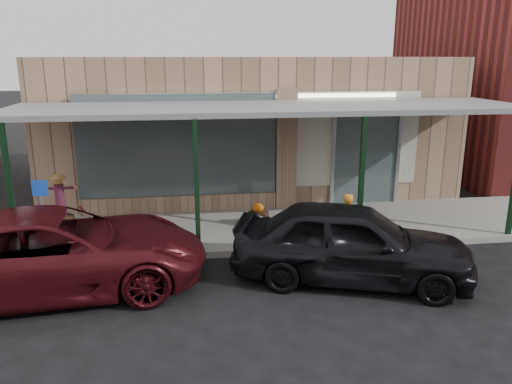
{
  "coord_description": "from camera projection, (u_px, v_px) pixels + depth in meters",
  "views": [
    {
      "loc": [
        -1.99,
        -8.04,
        4.22
      ],
      "look_at": [
        -0.48,
        2.6,
        1.29
      ],
      "focal_mm": 35.0,
      "sensor_mm": 36.0,
      "label": 1
    }
  ],
  "objects": [
    {
      "name": "ground",
      "position": [
        302.0,
        296.0,
        9.06
      ],
      "size": [
        120.0,
        120.0,
        0.0
      ],
      "primitive_type": "plane",
      "color": "black",
      "rests_on": "ground"
    },
    {
      "name": "sidewalk",
      "position": [
        269.0,
        228.0,
        12.48
      ],
      "size": [
        40.0,
        3.2,
        0.15
      ],
      "primitive_type": "cube",
      "color": "gray",
      "rests_on": "ground"
    },
    {
      "name": "storefront",
      "position": [
        246.0,
        124.0,
        16.31
      ],
      "size": [
        12.0,
        6.25,
        4.2
      ],
      "color": "#A47E64",
      "rests_on": "ground"
    },
    {
      "name": "awning",
      "position": [
        270.0,
        110.0,
        11.67
      ],
      "size": [
        12.0,
        3.0,
        3.04
      ],
      "color": "slate",
      "rests_on": "ground"
    },
    {
      "name": "block_buildings_near",
      "position": [
        300.0,
        70.0,
        17.13
      ],
      "size": [
        61.0,
        8.0,
        8.0
      ],
      "color": "maroon",
      "rests_on": "ground"
    },
    {
      "name": "barrel_scarecrow",
      "position": [
        61.0,
        212.0,
        11.92
      ],
      "size": [
        0.87,
        0.65,
        1.43
      ],
      "rotation": [
        0.0,
        0.0,
        0.2
      ],
      "color": "#44311B",
      "rests_on": "sidewalk"
    },
    {
      "name": "barrel_pumpkin",
      "position": [
        258.0,
        217.0,
        12.35
      ],
      "size": [
        0.6,
        0.6,
        0.62
      ],
      "rotation": [
        0.0,
        0.0,
        0.15
      ],
      "color": "#44311B",
      "rests_on": "sidewalk"
    },
    {
      "name": "handicap_sign",
      "position": [
        42.0,
        207.0,
        10.36
      ],
      "size": [
        0.33,
        0.07,
        1.62
      ],
      "rotation": [
        0.0,
        0.0,
        -0.13
      ],
      "color": "gray",
      "rests_on": "sidewalk"
    },
    {
      "name": "parked_sedan",
      "position": [
        351.0,
        242.0,
        9.56
      ],
      "size": [
        4.89,
        3.18,
        1.55
      ],
      "rotation": [
        0.0,
        0.0,
        1.25
      ],
      "color": "black",
      "rests_on": "ground"
    },
    {
      "name": "car_maroon",
      "position": [
        55.0,
        251.0,
        9.13
      ],
      "size": [
        5.76,
        3.15,
        1.53
      ],
      "primitive_type": "imported",
      "rotation": [
        0.0,
        0.0,
        1.68
      ],
      "color": "#4A0E14",
      "rests_on": "ground"
    }
  ]
}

